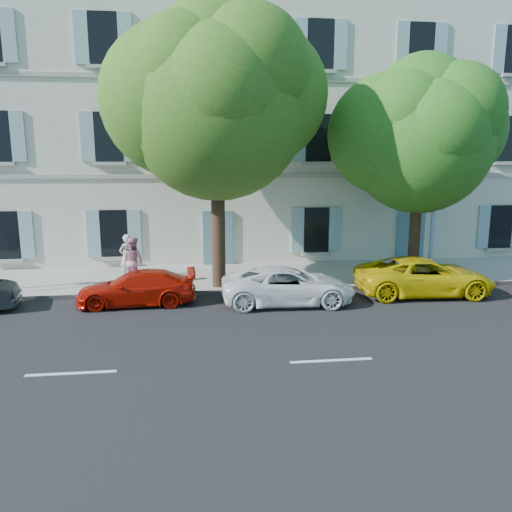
{
  "coord_description": "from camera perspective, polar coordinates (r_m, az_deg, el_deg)",
  "views": [
    {
      "loc": [
        -3.14,
        -14.89,
        4.76
      ],
      "look_at": [
        -1.08,
        2.0,
        1.4
      ],
      "focal_mm": 35.0,
      "sensor_mm": 36.0,
      "label": 1
    }
  ],
  "objects": [
    {
      "name": "ground",
      "position": [
        15.95,
        4.77,
        -6.24
      ],
      "size": [
        90.0,
        90.0,
        0.0
      ],
      "primitive_type": "plane",
      "color": "black"
    },
    {
      "name": "sidewalk",
      "position": [
        20.15,
        2.22,
        -2.28
      ],
      "size": [
        36.0,
        4.5,
        0.15
      ],
      "primitive_type": "cube",
      "color": "#A09E96",
      "rests_on": "ground"
    },
    {
      "name": "kerb",
      "position": [
        18.07,
        3.31,
        -3.86
      ],
      "size": [
        36.0,
        0.16,
        0.16
      ],
      "primitive_type": "cube",
      "color": "#9E998E",
      "rests_on": "ground"
    },
    {
      "name": "building",
      "position": [
        25.32,
        0.19,
        13.98
      ],
      "size": [
        28.0,
        7.0,
        12.0
      ],
      "primitive_type": "cube",
      "color": "beige",
      "rests_on": "ground"
    },
    {
      "name": "car_red_coupe",
      "position": [
        16.87,
        -13.48,
        -3.56
      ],
      "size": [
        3.91,
        1.68,
        1.12
      ],
      "primitive_type": "imported",
      "rotation": [
        0.0,
        0.0,
        4.74
      ],
      "color": "#AE1204",
      "rests_on": "ground"
    },
    {
      "name": "car_white_coupe",
      "position": [
        16.53,
        3.7,
        -3.4
      ],
      "size": [
        4.45,
        2.16,
        1.22
      ],
      "primitive_type": "imported",
      "rotation": [
        0.0,
        0.0,
        1.54
      ],
      "color": "white",
      "rests_on": "ground"
    },
    {
      "name": "car_yellow_supercar",
      "position": [
        18.53,
        18.67,
        -2.2
      ],
      "size": [
        4.89,
        2.45,
        1.33
      ],
      "primitive_type": "imported",
      "rotation": [
        0.0,
        0.0,
        1.52
      ],
      "color": "#D9BB09",
      "rests_on": "ground"
    },
    {
      "name": "tree_left",
      "position": [
        17.83,
        -4.53,
        16.29
      ],
      "size": [
        6.23,
        6.23,
        9.65
      ],
      "color": "#3A2819",
      "rests_on": "sidewalk"
    },
    {
      "name": "tree_right",
      "position": [
        19.8,
        18.26,
        12.19
      ],
      "size": [
        5.21,
        5.21,
        8.03
      ],
      "color": "#3A2819",
      "rests_on": "sidewalk"
    },
    {
      "name": "street_lamp",
      "position": [
        19.66,
        20.1,
        9.22
      ],
      "size": [
        0.28,
        1.57,
        7.36
      ],
      "color": "#7293BF",
      "rests_on": "sidewalk"
    },
    {
      "name": "pedestrian_a",
      "position": [
        19.89,
        -14.55,
        -0.06
      ],
      "size": [
        0.74,
        0.73,
        1.72
      ],
      "primitive_type": "imported",
      "rotation": [
        0.0,
        0.0,
        3.88
      ],
      "color": "silver",
      "rests_on": "sidewalk"
    },
    {
      "name": "pedestrian_b",
      "position": [
        18.83,
        -13.89,
        -0.55
      ],
      "size": [
        1.09,
        1.03,
        1.78
      ],
      "primitive_type": "imported",
      "rotation": [
        0.0,
        0.0,
        2.58
      ],
      "color": "#D28694",
      "rests_on": "sidewalk"
    }
  ]
}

